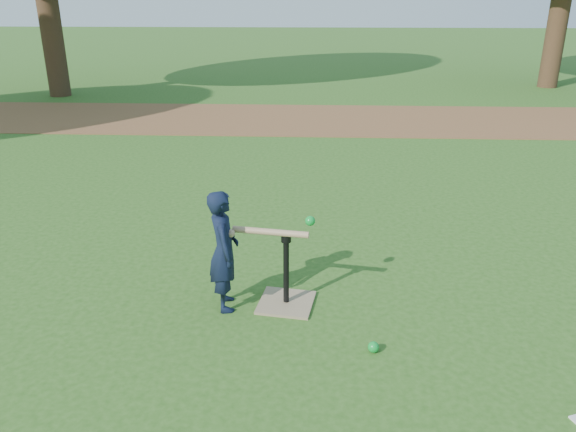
{
  "coord_description": "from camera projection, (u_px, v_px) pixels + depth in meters",
  "views": [
    {
      "loc": [
        0.29,
        -3.65,
        2.35
      ],
      "look_at": [
        0.08,
        0.62,
        0.65
      ],
      "focal_mm": 35.0,
      "sensor_mm": 36.0,
      "label": 1
    }
  ],
  "objects": [
    {
      "name": "ground",
      "position": [
        274.0,
        325.0,
        4.27
      ],
      "size": [
        80.0,
        80.0,
        0.0
      ],
      "primitive_type": "plane",
      "color": "#285116",
      "rests_on": "ground"
    },
    {
      "name": "dirt_strip",
      "position": [
        301.0,
        119.0,
        11.23
      ],
      "size": [
        24.0,
        3.0,
        0.01
      ],
      "primitive_type": "cube",
      "color": "brown",
      "rests_on": "ground"
    },
    {
      "name": "child",
      "position": [
        224.0,
        251.0,
        4.35
      ],
      "size": [
        0.31,
        0.4,
        0.98
      ],
      "primitive_type": "imported",
      "rotation": [
        0.0,
        0.0,
        1.8
      ],
      "color": "black",
      "rests_on": "ground"
    },
    {
      "name": "wiffle_ball_ground",
      "position": [
        373.0,
        347.0,
        3.94
      ],
      "size": [
        0.08,
        0.08,
        0.08
      ],
      "primitive_type": "sphere",
      "color": "#0D962E",
      "rests_on": "ground"
    },
    {
      "name": "swing_action",
      "position": [
        275.0,
        230.0,
        4.33
      ],
      "size": [
        0.68,
        0.23,
        0.12
      ],
      "color": "tan",
      "rests_on": "ground"
    },
    {
      "name": "batting_tee",
      "position": [
        286.0,
        292.0,
        4.52
      ],
      "size": [
        0.49,
        0.49,
        0.61
      ],
      "color": "#927C5D",
      "rests_on": "ground"
    }
  ]
}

